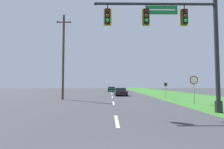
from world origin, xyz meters
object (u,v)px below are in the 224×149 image
signal_mast (184,37)px  route_sign_post (166,86)px  car_ahead (120,92)px  stop_sign (194,83)px  utility_pole_near (63,55)px  far_car (111,89)px

signal_mast → route_sign_post: 10.97m
car_ahead → stop_sign: 13.91m
signal_mast → utility_pole_near: 14.35m
car_ahead → route_sign_post: 8.65m
stop_sign → route_sign_post: size_ratio=1.23×
car_ahead → stop_sign: bearing=-65.3°
signal_mast → far_car: 32.76m
car_ahead → utility_pole_near: utility_pole_near is taller
signal_mast → route_sign_post: (2.09, 10.27, -3.26)m
signal_mast → car_ahead: bearing=99.8°
far_car → route_sign_post: size_ratio=2.13×
signal_mast → car_ahead: signal_mast is taller
stop_sign → route_sign_post: 5.69m
car_ahead → route_sign_post: size_ratio=2.26×
route_sign_post → signal_mast: bearing=-101.5°
signal_mast → route_sign_post: bearing=78.5°
stop_sign → route_sign_post: bearing=97.4°
stop_sign → car_ahead: bearing=114.7°
car_ahead → utility_pole_near: bearing=-135.4°
signal_mast → car_ahead: 17.97m
far_car → route_sign_post: (6.39, -21.94, 0.92)m
route_sign_post → utility_pole_near: size_ratio=0.20×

